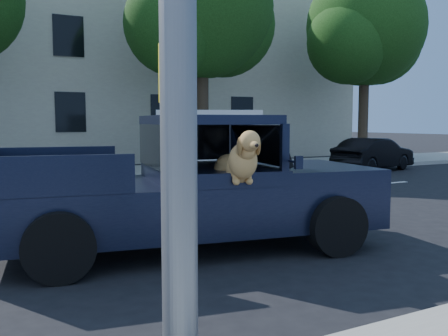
{
  "coord_description": "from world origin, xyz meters",
  "views": [
    {
      "loc": [
        -3.19,
        -7.12,
        1.81
      ],
      "look_at": [
        0.09,
        -1.09,
        1.18
      ],
      "focal_mm": 40.0,
      "sensor_mm": 36.0,
      "label": 1
    }
  ],
  "objects": [
    {
      "name": "ground",
      "position": [
        0.0,
        0.0,
        0.0
      ],
      "size": [
        120.0,
        120.0,
        0.0
      ],
      "primitive_type": "plane",
      "color": "black",
      "rests_on": "ground"
    },
    {
      "name": "far_sidewalk",
      "position": [
        0.0,
        9.2,
        0.07
      ],
      "size": [
        60.0,
        4.0,
        0.15
      ],
      "primitive_type": "cube",
      "color": "gray",
      "rests_on": "ground"
    },
    {
      "name": "lane_stripes",
      "position": [
        2.0,
        3.4,
        0.01
      ],
      "size": [
        21.6,
        0.14,
        0.01
      ],
      "primitive_type": null,
      "color": "silver",
      "rests_on": "ground"
    },
    {
      "name": "street_tree_mid",
      "position": [
        5.03,
        9.62,
        5.71
      ],
      "size": [
        6.0,
        5.2,
        8.6
      ],
      "color": "#332619",
      "rests_on": "ground"
    },
    {
      "name": "street_tree_right",
      "position": [
        13.03,
        9.62,
        5.71
      ],
      "size": [
        6.0,
        5.2,
        8.6
      ],
      "color": "#332619",
      "rests_on": "ground"
    },
    {
      "name": "building_main",
      "position": [
        3.0,
        16.5,
        4.5
      ],
      "size": [
        26.0,
        6.0,
        9.0
      ],
      "primitive_type": "cube",
      "color": "beige",
      "rests_on": "ground"
    },
    {
      "name": "pickup_truck",
      "position": [
        -0.35,
        -0.7,
        0.64
      ],
      "size": [
        5.58,
        3.14,
        1.9
      ],
      "rotation": [
        0.0,
        0.0,
        -0.17
      ],
      "color": "black",
      "rests_on": "ground"
    },
    {
      "name": "mail_truck",
      "position": [
        4.23,
        6.97,
        0.95
      ],
      "size": [
        4.35,
        3.31,
        2.17
      ],
      "rotation": [
        0.0,
        0.0,
        -0.43
      ],
      "color": "silver",
      "rests_on": "ground"
    },
    {
      "name": "parked_sedan",
      "position": [
        10.47,
        6.4,
        0.61
      ],
      "size": [
        2.12,
        3.9,
        1.22
      ],
      "primitive_type": "imported",
      "rotation": [
        0.0,
        0.0,
        1.81
      ],
      "color": "black",
      "rests_on": "ground"
    }
  ]
}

